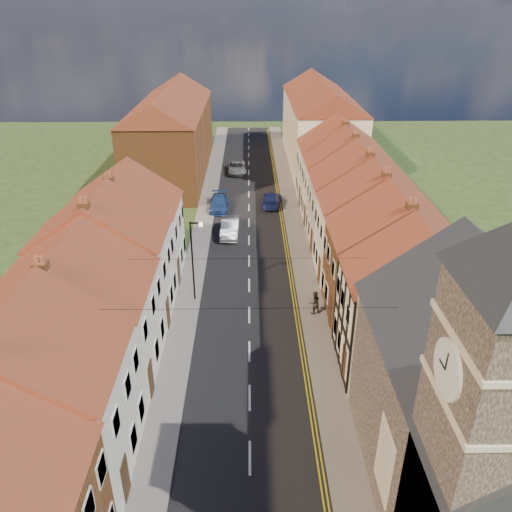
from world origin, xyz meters
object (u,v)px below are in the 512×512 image
(lamppost, at_px, (194,256))
(car_far_b, at_px, (272,199))
(church, at_px, (501,402))
(car_mid, at_px, (230,227))
(car_far, at_px, (219,203))
(pedestrian_right, at_px, (314,303))
(car_distant, at_px, (237,167))

(lamppost, bearing_deg, car_far_b, 71.61)
(church, distance_m, car_far_b, 36.37)
(lamppost, relative_size, car_mid, 1.34)
(lamppost, xyz_separation_m, car_far, (0.73, 17.63, -2.87))
(pedestrian_right, bearing_deg, car_far_b, -103.71)
(car_distant, xyz_separation_m, pedestrian_right, (5.92, -31.98, 0.30))
(car_far, distance_m, pedestrian_right, 21.00)
(car_mid, bearing_deg, car_distant, 91.67)
(pedestrian_right, relative_size, car_far_b, 0.37)
(church, height_order, lamppost, church)
(car_mid, relative_size, pedestrian_right, 2.68)
(lamppost, height_order, car_far_b, lamppost)
(church, height_order, car_distant, church)
(lamppost, relative_size, car_distant, 1.26)
(car_mid, bearing_deg, church, -65.98)
(lamppost, bearing_deg, pedestrian_right, -13.50)
(car_mid, xyz_separation_m, pedestrian_right, (6.15, -13.23, 0.22))
(church, xyz_separation_m, car_far, (-12.45, 34.31, -5.21))
(car_far_b, bearing_deg, church, 108.18)
(church, relative_size, car_far_b, 3.37)
(car_far, xyz_separation_m, car_distant, (1.59, 12.37, -0.00))
(car_mid, xyz_separation_m, car_far, (-1.36, 6.38, -0.07))
(car_distant, distance_m, pedestrian_right, 32.52)
(pedestrian_right, bearing_deg, lamppost, -32.84)
(car_far, relative_size, car_distant, 0.96)
(church, xyz_separation_m, car_mid, (-11.09, 27.93, -5.14))
(church, xyz_separation_m, pedestrian_right, (-4.94, 14.70, -4.92))
(church, bearing_deg, car_far_b, 101.17)
(car_mid, distance_m, car_distant, 18.75)
(car_mid, relative_size, car_far_b, 1.00)
(car_distant, bearing_deg, church, -80.89)
(car_mid, bearing_deg, pedestrian_right, -62.71)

